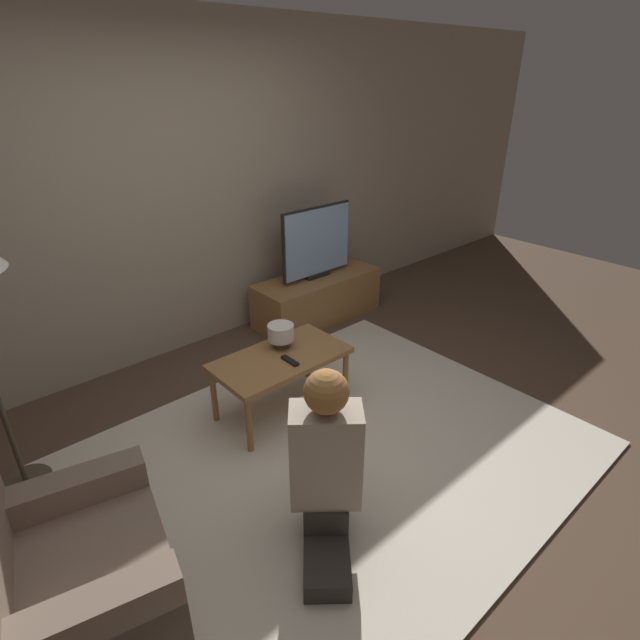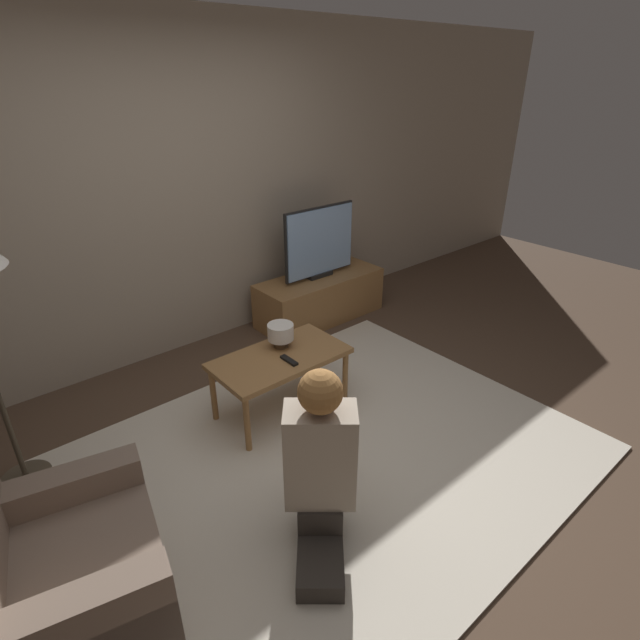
{
  "view_description": "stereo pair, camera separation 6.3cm",
  "coord_description": "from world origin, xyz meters",
  "px_view_note": "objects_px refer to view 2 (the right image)",
  "views": [
    {
      "loc": [
        -1.68,
        -1.74,
        2.16
      ],
      "look_at": [
        0.38,
        0.58,
        0.61
      ],
      "focal_mm": 28.0,
      "sensor_mm": 36.0,
      "label": 1
    },
    {
      "loc": [
        -1.63,
        -1.78,
        2.16
      ],
      "look_at": [
        0.38,
        0.58,
        0.61
      ],
      "focal_mm": 28.0,
      "sensor_mm": 36.0,
      "label": 2
    }
  ],
  "objects_px": {
    "coffee_table": "(280,362)",
    "armchair": "(62,582)",
    "person_kneeling": "(320,460)",
    "tv": "(320,242)",
    "table_lamp": "(281,333)"
  },
  "relations": [
    {
      "from": "tv",
      "to": "person_kneeling",
      "type": "height_order",
      "value": "tv"
    },
    {
      "from": "coffee_table",
      "to": "armchair",
      "type": "xyz_separation_m",
      "value": [
        -1.6,
        -0.65,
        -0.11
      ]
    },
    {
      "from": "armchair",
      "to": "coffee_table",
      "type": "bearing_deg",
      "value": -54.82
    },
    {
      "from": "coffee_table",
      "to": "armchair",
      "type": "height_order",
      "value": "armchair"
    },
    {
      "from": "coffee_table",
      "to": "person_kneeling",
      "type": "distance_m",
      "value": 1.11
    },
    {
      "from": "tv",
      "to": "coffee_table",
      "type": "xyz_separation_m",
      "value": [
        -1.17,
        -0.96,
        -0.36
      ]
    },
    {
      "from": "coffee_table",
      "to": "tv",
      "type": "bearing_deg",
      "value": 39.4
    },
    {
      "from": "armchair",
      "to": "table_lamp",
      "type": "height_order",
      "value": "armchair"
    },
    {
      "from": "tv",
      "to": "coffee_table",
      "type": "distance_m",
      "value": 1.56
    },
    {
      "from": "tv",
      "to": "table_lamp",
      "type": "bearing_deg",
      "value": -141.54
    },
    {
      "from": "armchair",
      "to": "person_kneeling",
      "type": "xyz_separation_m",
      "value": [
        1.11,
        -0.34,
        0.23
      ]
    },
    {
      "from": "person_kneeling",
      "to": "table_lamp",
      "type": "xyz_separation_m",
      "value": [
        0.57,
        1.09,
        0.04
      ]
    },
    {
      "from": "armchair",
      "to": "person_kneeling",
      "type": "distance_m",
      "value": 1.18
    },
    {
      "from": "coffee_table",
      "to": "table_lamp",
      "type": "xyz_separation_m",
      "value": [
        0.08,
        0.1,
        0.15
      ]
    },
    {
      "from": "armchair",
      "to": "table_lamp",
      "type": "xyz_separation_m",
      "value": [
        1.68,
        0.75,
        0.27
      ]
    }
  ]
}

